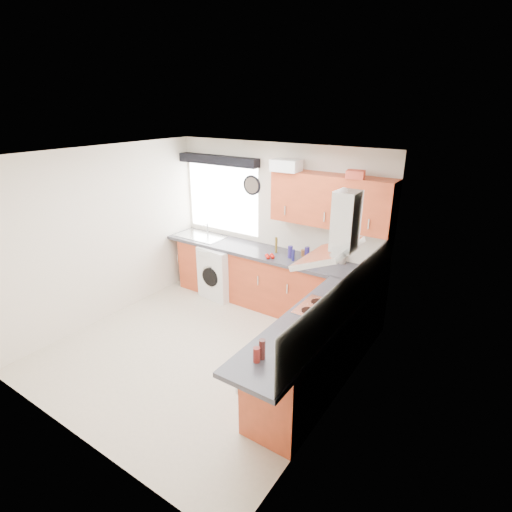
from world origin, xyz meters
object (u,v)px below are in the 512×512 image
Objects in this scene: washing_machine at (222,271)px; oven at (320,348)px; upper_cabinets at (331,201)px; extractor_hood at (337,237)px.

oven is at bearing -19.11° from washing_machine.
upper_cabinets reaches higher than washing_machine.
washing_machine is (-2.30, 1.10, 0.01)m from oven.
washing_machine reaches higher than oven.
extractor_hood is at bearing -0.00° from oven.
oven is at bearing 180.00° from extractor_hood.
upper_cabinets reaches higher than extractor_hood.
extractor_hood reaches higher than oven.
oven is 1.09× the size of extractor_hood.
washing_machine is at bearing 154.42° from oven.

